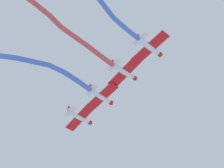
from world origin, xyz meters
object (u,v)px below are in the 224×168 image
at_px(airplane_right_wing, 101,96).
at_px(airplane_slot, 80,117).
at_px(airplane_left_wing, 124,72).
at_px(airplane_lead, 150,47).

xyz_separation_m(airplane_right_wing, airplane_slot, (-5.91, -4.09, 0.30)).
bearing_deg(airplane_right_wing, airplane_left_wing, -92.77).
height_order(airplane_right_wing, airplane_slot, airplane_slot).
bearing_deg(airplane_right_wing, airplane_slot, 87.23).
bearing_deg(airplane_left_wing, airplane_slot, 89.94).
relative_size(airplane_lead, airplane_slot, 0.97).
xyz_separation_m(airplane_lead, airplane_slot, (-17.75, -12.29, 0.30)).
xyz_separation_m(airplane_lead, airplane_right_wing, (-11.84, -8.20, 0.00)).
xyz_separation_m(airplane_left_wing, airplane_right_wing, (-5.92, -4.10, -0.30)).
relative_size(airplane_right_wing, airplane_slot, 0.97).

